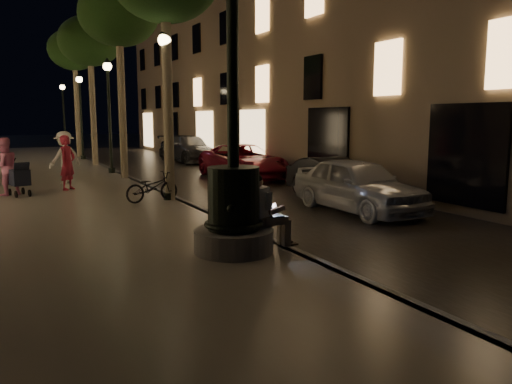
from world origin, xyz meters
TOP-DOWN VIEW (x-y plane):
  - ground at (0.00, 15.00)m, footprint 120.00×120.00m
  - cobble_lane at (3.00, 15.00)m, footprint 6.00×45.00m
  - promenade at (-4.00, 15.00)m, footprint 8.00×45.00m
  - curb_strip at (0.00, 15.00)m, footprint 0.25×45.00m
  - building_right at (10.00, 18.00)m, footprint 8.00×36.00m
  - fountain_lamppost at (-1.00, 2.00)m, footprint 1.40×1.40m
  - seated_man_laptop at (-0.39, 2.00)m, footprint 0.99×0.34m
  - tree_second at (-0.20, 14.00)m, footprint 3.00×3.00m
  - tree_third at (-0.30, 20.00)m, footprint 3.00×3.00m
  - tree_far at (-0.22, 26.00)m, footprint 3.00×3.00m
  - lamp_curb_a at (-0.30, 8.00)m, footprint 0.36×0.36m
  - lamp_curb_b at (-0.30, 16.00)m, footprint 0.36×0.36m
  - lamp_curb_c at (-0.30, 24.00)m, footprint 0.36×0.36m
  - lamp_curb_d at (-0.30, 32.00)m, footprint 0.36×0.36m
  - stroller at (-4.09, 10.67)m, footprint 0.65×1.13m
  - car_front at (4.00, 4.83)m, footprint 1.75×4.33m
  - car_second at (4.90, 7.21)m, footprint 1.40×3.85m
  - car_third at (4.49, 13.00)m, footprint 2.58×5.27m
  - car_rear at (5.20, 21.58)m, footprint 2.56×5.38m
  - pedestrian_red at (-2.60, 11.42)m, footprint 0.75×0.77m
  - pedestrian_pink at (-4.44, 11.00)m, footprint 1.04×0.95m
  - pedestrian_white at (-2.48, 13.13)m, footprint 1.39×1.17m
  - bicycle at (-0.81, 7.86)m, footprint 1.65×0.84m

SIDE VIEW (x-z plane):
  - ground at x=0.00m, z-range 0.00..0.00m
  - cobble_lane at x=3.00m, z-range 0.00..0.02m
  - promenade at x=-4.00m, z-range 0.00..0.20m
  - curb_strip at x=0.00m, z-range 0.00..0.20m
  - bicycle at x=-0.81m, z-range 0.20..1.03m
  - car_second at x=4.90m, z-range 0.00..1.26m
  - car_third at x=4.49m, z-range 0.00..1.44m
  - car_front at x=4.00m, z-range 0.00..1.48m
  - car_rear at x=5.20m, z-range 0.00..1.51m
  - stroller at x=-4.09m, z-range 0.20..1.34m
  - seated_man_laptop at x=-0.39m, z-range 0.24..1.60m
  - pedestrian_pink at x=-4.44m, z-range 0.20..1.95m
  - pedestrian_red at x=-2.60m, z-range 0.20..1.98m
  - pedestrian_white at x=-2.48m, z-range 0.20..2.06m
  - fountain_lamppost at x=-1.00m, z-range -1.39..3.81m
  - lamp_curb_a at x=-0.30m, z-range 0.83..5.64m
  - lamp_curb_b at x=-0.30m, z-range 0.83..5.64m
  - lamp_curb_c at x=-0.30m, z-range 0.83..5.64m
  - lamp_curb_d at x=-0.30m, z-range 0.83..5.64m
  - tree_third at x=-0.30m, z-range 2.54..9.74m
  - tree_second at x=-0.20m, z-range 2.63..10.03m
  - tree_far at x=-0.22m, z-range 2.68..10.18m
  - building_right at x=10.00m, z-range 0.00..15.00m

